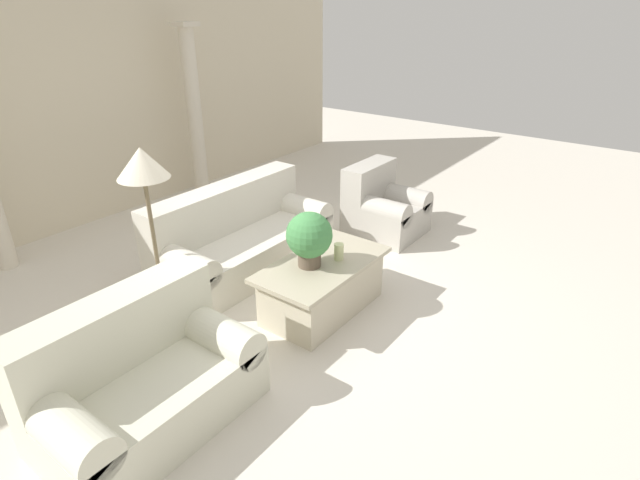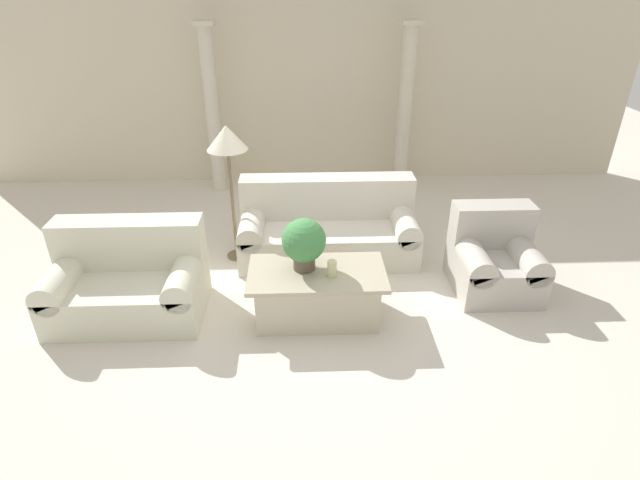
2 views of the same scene
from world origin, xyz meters
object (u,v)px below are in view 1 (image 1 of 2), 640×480
object	(u,v)px
potted_plant	(309,237)
floor_lamp	(143,171)
loveseat	(142,378)
armchair	(383,206)
sofa_long	(241,237)
coffee_table	(323,286)

from	to	relation	value
potted_plant	floor_lamp	distance (m)	1.47
loveseat	floor_lamp	size ratio (longest dim) A/B	0.91
armchair	floor_lamp	bearing A→B (deg)	165.38
potted_plant	armchair	distance (m)	2.04
armchair	loveseat	bearing A→B (deg)	-175.50
loveseat	potted_plant	bearing A→B (deg)	-3.66
sofa_long	floor_lamp	size ratio (longest dim) A/B	1.28
loveseat	floor_lamp	bearing A→B (deg)	47.99
sofa_long	floor_lamp	bearing A→B (deg)	-177.93
sofa_long	armchair	bearing A→B (deg)	-24.14
sofa_long	potted_plant	distance (m)	1.25
floor_lamp	armchair	size ratio (longest dim) A/B	1.84
sofa_long	loveseat	size ratio (longest dim) A/B	1.42
loveseat	potted_plant	xyz separation A→B (m)	(1.67, -0.11, 0.43)
loveseat	sofa_long	bearing A→B (deg)	27.93
coffee_table	armchair	world-z (taller)	armchair
sofa_long	potted_plant	bearing A→B (deg)	-103.72
sofa_long	coffee_table	world-z (taller)	sofa_long
coffee_table	potted_plant	distance (m)	0.54
armchair	sofa_long	bearing A→B (deg)	155.86
potted_plant	loveseat	bearing A→B (deg)	176.34
coffee_table	armchair	bearing A→B (deg)	13.78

